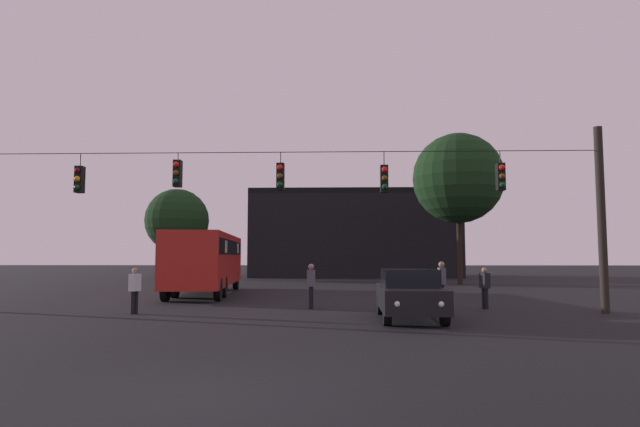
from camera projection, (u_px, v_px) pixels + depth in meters
The scene contains 11 objects.
ground_plane at pixel (307, 289), 31.53m from camera, with size 168.00×168.00×0.00m, color black.
overhead_signal_span at pixel (284, 205), 18.45m from camera, with size 22.01×0.44×6.39m.
city_bus at pixel (207, 257), 26.85m from camera, with size 3.55×11.19×3.00m.
car_near_right at pixel (409, 293), 16.10m from camera, with size 1.88×4.37×1.52m.
pedestrian_crossing_left at pixel (485, 286), 19.41m from camera, with size 0.35×0.42×1.51m.
pedestrian_crossing_center at pixel (442, 281), 20.04m from camera, with size 0.26×0.37×1.72m.
pedestrian_crossing_right at pixel (311, 283), 19.39m from camera, with size 0.29×0.39×1.64m.
pedestrian_near_bus at pixel (135, 288), 17.65m from camera, with size 0.34×0.42×1.53m.
corner_building at pixel (354, 235), 51.38m from camera, with size 19.09×9.85×8.02m.
tree_left_silhouette at pixel (177, 220), 45.48m from camera, with size 5.41×5.41×7.72m.
tree_behind_building at pixel (458, 178), 36.95m from camera, with size 6.30×6.30×10.51m.
Camera 1 is at (1.81, -7.25, 1.91)m, focal length 29.73 mm.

